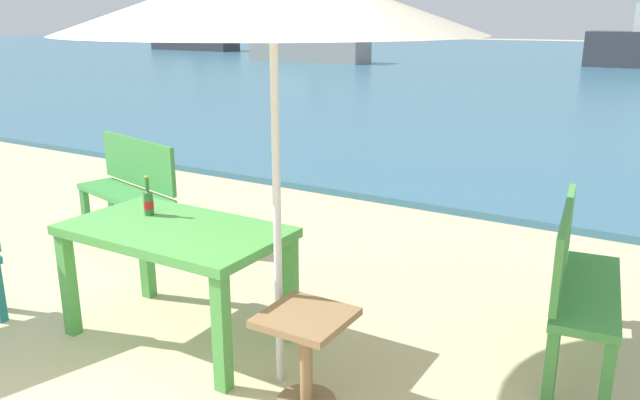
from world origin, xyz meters
TOP-DOWN VIEW (x-y plane):
  - picnic_table_green at (-0.38, 1.54)m, footprint 1.40×0.80m
  - beer_bottle_amber at (-0.69, 1.64)m, footprint 0.07×0.07m
  - side_table_wood at (0.74, 1.32)m, footprint 0.44×0.44m
  - bench_green_left at (1.85, 2.60)m, footprint 0.51×1.24m
  - bench_green_right at (-2.07, 2.73)m, footprint 1.25×0.64m
  - boat_cargo_ship at (-13.11, 23.33)m, footprint 5.49×1.50m
  - boat_fishing_trawler at (-24.33, 28.31)m, footprint 5.66×1.54m

SIDE VIEW (x-z plane):
  - side_table_wood at x=0.74m, z-range 0.08..0.62m
  - bench_green_left at x=1.85m, z-range 0.07..1.02m
  - bench_green_right at x=-2.07m, z-range 0.07..1.02m
  - picnic_table_green at x=-0.38m, z-range 0.27..1.03m
  - boat_cargo_ship at x=-13.11m, z-range -0.20..1.80m
  - boat_fishing_trawler at x=-24.33m, z-range -0.21..1.85m
  - beer_bottle_amber at x=-0.69m, z-range 0.72..0.99m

